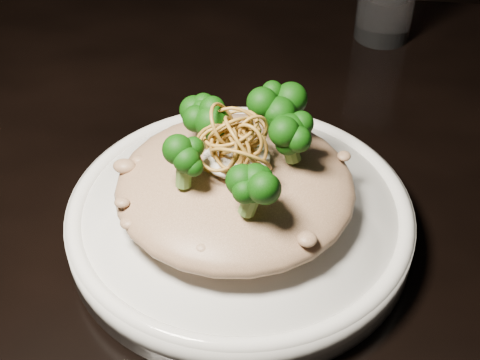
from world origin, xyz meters
TOP-DOWN VIEW (x-y plane):
  - table at (0.00, 0.00)m, footprint 1.10×0.80m
  - plate at (-0.09, -0.04)m, footprint 0.27×0.27m
  - risotto at (-0.10, -0.04)m, footprint 0.18×0.18m
  - broccoli at (-0.09, -0.04)m, footprint 0.12×0.12m
  - cheese at (-0.10, -0.04)m, footprint 0.05×0.05m
  - shallots at (-0.10, -0.04)m, footprint 0.05×0.05m

SIDE VIEW (x-z plane):
  - table at x=0.00m, z-range 0.29..1.04m
  - plate at x=-0.09m, z-range 0.75..0.78m
  - risotto at x=-0.10m, z-range 0.78..0.82m
  - cheese at x=-0.10m, z-range 0.82..0.83m
  - broccoli at x=-0.09m, z-range 0.82..0.86m
  - shallots at x=-0.10m, z-range 0.83..0.86m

